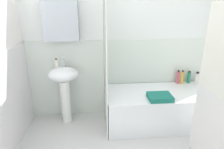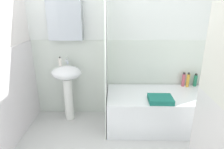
% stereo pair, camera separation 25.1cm
% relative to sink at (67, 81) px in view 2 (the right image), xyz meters
% --- Properties ---
extents(wall_back_tiled, '(3.60, 0.18, 2.40)m').
position_rel_sink_xyz_m(wall_back_tiled, '(0.93, 0.23, 0.51)').
color(wall_back_tiled, white).
rests_on(wall_back_tiled, ground_plane).
extents(sink, '(0.44, 0.34, 0.86)m').
position_rel_sink_xyz_m(sink, '(0.00, 0.00, 0.00)').
color(sink, white).
rests_on(sink, ground_plane).
extents(faucet, '(0.03, 0.12, 0.12)m').
position_rel_sink_xyz_m(faucet, '(-0.00, 0.08, 0.29)').
color(faucet, silver).
rests_on(faucet, sink).
extents(soap_dispenser, '(0.04, 0.04, 0.14)m').
position_rel_sink_xyz_m(soap_dispenser, '(-0.09, 0.02, 0.29)').
color(soap_dispenser, white).
rests_on(soap_dispenser, sink).
extents(bathtub, '(1.56, 0.72, 0.51)m').
position_rel_sink_xyz_m(bathtub, '(1.38, -0.17, -0.38)').
color(bathtub, white).
rests_on(bathtub, ground_plane).
extents(shower_curtain, '(0.01, 0.72, 2.00)m').
position_rel_sink_xyz_m(shower_curtain, '(0.58, -0.17, 0.37)').
color(shower_curtain, white).
rests_on(shower_curtain, ground_plane).
extents(body_wash_bottle, '(0.06, 0.06, 0.19)m').
position_rel_sink_xyz_m(body_wash_bottle, '(2.06, 0.10, -0.03)').
color(body_wash_bottle, white).
rests_on(body_wash_bottle, bathtub).
extents(lotion_bottle, '(0.05, 0.05, 0.20)m').
position_rel_sink_xyz_m(lotion_bottle, '(1.94, 0.14, -0.03)').
color(lotion_bottle, '#247B57').
rests_on(lotion_bottle, bathtub).
extents(conditioner_bottle, '(0.05, 0.05, 0.22)m').
position_rel_sink_xyz_m(conditioner_bottle, '(1.81, 0.11, -0.02)').
color(conditioner_bottle, gold).
rests_on(conditioner_bottle, bathtub).
extents(shampoo_bottle, '(0.05, 0.05, 0.22)m').
position_rel_sink_xyz_m(shampoo_bottle, '(1.75, 0.13, -0.02)').
color(shampoo_bottle, '#C55466').
rests_on(shampoo_bottle, bathtub).
extents(towel_folded, '(0.31, 0.25, 0.06)m').
position_rel_sink_xyz_m(towel_folded, '(1.29, -0.39, -0.09)').
color(towel_folded, '#1B6C5D').
rests_on(towel_folded, bathtub).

